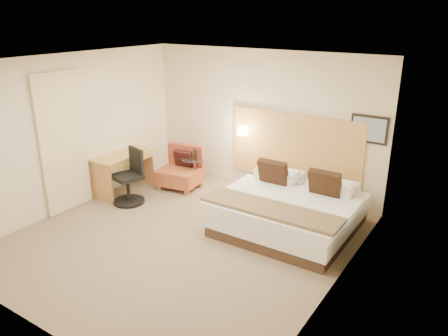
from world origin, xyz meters
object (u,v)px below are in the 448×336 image
Objects in this scene: bed at (290,209)px; desk at (124,162)px; lounge_chair at (181,171)px; desk_chair at (130,181)px; side_table at (195,171)px.

bed reaches higher than desk.
lounge_chair is at bearing 170.09° from bed.
bed is 2.96m from desk_chair.
desk is (-0.98, -0.95, 0.28)m from side_table.
desk is at bearing -135.92° from side_table.
desk_chair is at bearing -104.80° from lounge_chair.
bed reaches higher than lounge_chair.
bed is at bearing -9.91° from lounge_chair.
bed reaches higher than side_table.
bed is at bearing -14.49° from side_table.
desk_chair is (0.47, -0.32, -0.19)m from desk.
desk is at bearing 145.55° from desk_chair.
bed is at bearing 5.83° from desk.
desk_chair is at bearing -167.08° from bed.
desk_chair reaches higher than lounge_chair.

